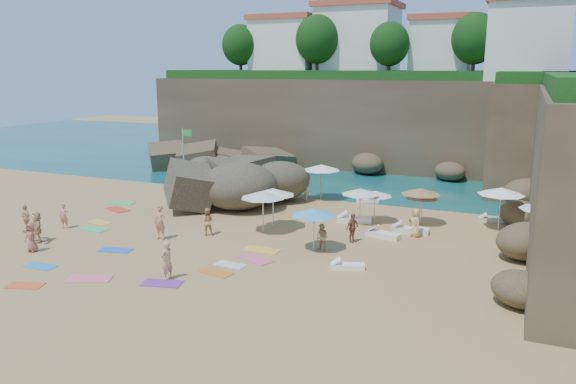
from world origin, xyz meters
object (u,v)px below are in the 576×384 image
at_px(parasol_1, 360,192).
at_px(person_stand_4, 415,223).
at_px(flag_pole, 185,149).
at_px(person_stand_6, 167,260).
at_px(parasol_0, 321,167).
at_px(person_stand_0, 64,216).
at_px(lounger_0, 354,220).
at_px(rock_outcrop, 217,203).
at_px(person_stand_5, 263,183).
at_px(person_stand_2, 307,190).
at_px(person_stand_3, 352,228).
at_px(person_stand_1, 207,221).
at_px(parasol_2, 375,193).

bearing_deg(parasol_1, person_stand_4, -21.15).
height_order(flag_pole, person_stand_6, flag_pole).
height_order(parasol_0, person_stand_0, parasol_0).
bearing_deg(lounger_0, rock_outcrop, 158.08).
distance_m(parasol_1, person_stand_5, 9.98).
relative_size(person_stand_2, person_stand_3, 1.01).
bearing_deg(person_stand_5, parasol_1, -61.87).
relative_size(flag_pole, lounger_0, 2.22).
bearing_deg(lounger_0, person_stand_1, -156.38).
xyz_separation_m(rock_outcrop, parasol_2, (11.12, -0.47, 1.77)).
height_order(parasol_2, person_stand_2, parasol_2).
bearing_deg(person_stand_5, rock_outcrop, -147.88).
bearing_deg(person_stand_0, person_stand_2, 34.33).
xyz_separation_m(parasol_0, person_stand_2, (-0.72, -0.90, -1.50)).
distance_m(flag_pole, parasol_0, 11.70).
bearing_deg(person_stand_4, rock_outcrop, -141.50).
distance_m(rock_outcrop, person_stand_4, 14.17).
xyz_separation_m(person_stand_2, person_stand_5, (-3.72, 0.76, 0.05)).
height_order(parasol_0, person_stand_2, parasol_0).
relative_size(person_stand_2, person_stand_5, 0.94).
distance_m(parasol_1, person_stand_1, 9.10).
bearing_deg(parasol_1, parasol_0, 130.40).
bearing_deg(flag_pole, person_stand_2, -8.79).
distance_m(person_stand_1, person_stand_3, 7.99).
bearing_deg(person_stand_6, person_stand_5, -161.21).
height_order(rock_outcrop, person_stand_3, rock_outcrop).
xyz_separation_m(lounger_0, person_stand_5, (-8.28, 4.63, 0.69)).
xyz_separation_m(parasol_1, parasol_2, (0.72, 0.66, -0.19)).
bearing_deg(person_stand_4, person_stand_0, -113.04).
xyz_separation_m(parasol_1, person_stand_1, (-7.15, -5.52, -1.19)).
distance_m(parasol_0, person_stand_5, 4.67).
relative_size(parasol_2, person_stand_1, 1.32).
bearing_deg(lounger_0, parasol_1, -44.23).
height_order(person_stand_2, person_stand_4, person_stand_2).
bearing_deg(parasol_0, person_stand_1, -105.53).
xyz_separation_m(parasol_2, person_stand_0, (-16.12, -8.28, -1.02)).
bearing_deg(rock_outcrop, parasol_0, 31.87).
bearing_deg(person_stand_1, person_stand_2, -130.07).
relative_size(person_stand_4, person_stand_6, 0.91).
relative_size(person_stand_0, person_stand_4, 0.94).
distance_m(person_stand_1, person_stand_4, 11.45).
relative_size(flag_pole, person_stand_5, 2.63).
height_order(person_stand_1, person_stand_2, person_stand_2).
bearing_deg(person_stand_1, lounger_0, -166.93).
xyz_separation_m(parasol_0, person_stand_1, (-2.91, -10.49, -1.52)).
bearing_deg(person_stand_0, lounger_0, 13.64).
xyz_separation_m(parasol_0, person_stand_4, (7.76, -6.33, -1.50)).
distance_m(person_stand_5, person_stand_6, 17.13).
xyz_separation_m(parasol_0, parasol_2, (4.95, -4.31, -0.52)).
bearing_deg(person_stand_1, parasol_2, -169.01).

